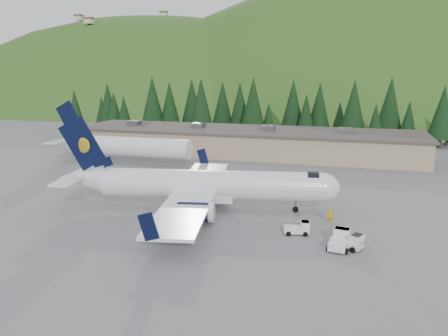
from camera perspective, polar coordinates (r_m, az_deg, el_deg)
The scene contains 10 objects.
ground at distance 54.20m, azimuth -1.78°, elevation -5.45°, with size 600.00×600.00×0.00m, color slate.
airliner at distance 53.48m, azimuth -2.88°, elevation -2.29°, with size 34.53×32.59×11.49m.
second_airliner at distance 83.06m, azimuth -13.56°, elevation 2.87°, with size 27.50×11.00×10.05m.
baggage_tug_a at distance 46.81m, azimuth 9.76°, elevation -7.77°, with size 2.84×2.03×1.40m.
baggage_tug_b at distance 44.24m, azimuth 16.08°, elevation -9.20°, with size 3.28×2.68×1.57m.
baggage_tug_c at distance 44.15m, azimuth 14.93°, elevation -9.08°, with size 2.36×3.42×1.71m.
terminal_building at distance 90.62m, azimuth 2.62°, elevation 3.53°, with size 71.00×17.00×6.10m.
ramp_worker at distance 50.66m, azimuth 13.63°, elevation -5.99°, with size 0.68×0.45×1.87m, color #E5AD00.
tree_line at distance 113.57m, azimuth 4.54°, elevation 7.95°, with size 111.81×18.21×14.34m.
hills at distance 277.54m, azimuth 23.14°, elevation -9.60°, with size 614.00×330.00×300.00m.
Camera 1 is at (16.03, -49.02, 16.65)m, focal length 35.00 mm.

